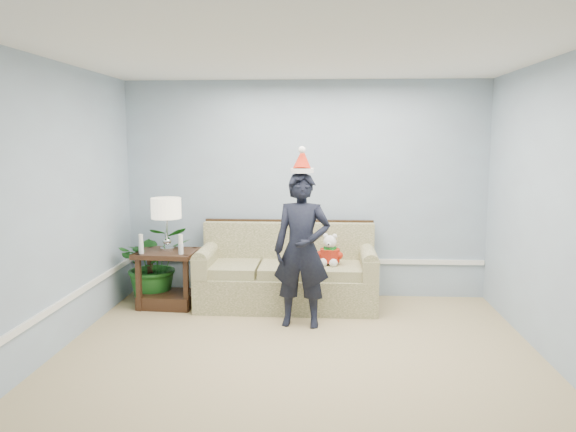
{
  "coord_description": "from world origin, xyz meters",
  "views": [
    {
      "loc": [
        0.21,
        -4.5,
        1.99
      ],
      "look_at": [
        -0.16,
        1.55,
        1.15
      ],
      "focal_mm": 35.0,
      "sensor_mm": 36.0,
      "label": 1
    }
  ],
  "objects_px": {
    "table_lamp": "(166,210)",
    "side_table": "(168,284)",
    "sofa": "(287,276)",
    "houseplant": "(155,263)",
    "teddy_bear": "(330,253)",
    "man": "(302,250)"
  },
  "relations": [
    {
      "from": "table_lamp",
      "to": "side_table",
      "type": "bearing_deg",
      "value": -82.33
    },
    {
      "from": "sofa",
      "to": "side_table",
      "type": "bearing_deg",
      "value": -173.85
    },
    {
      "from": "sofa",
      "to": "houseplant",
      "type": "bearing_deg",
      "value": 178.94
    },
    {
      "from": "teddy_bear",
      "to": "table_lamp",
      "type": "bearing_deg",
      "value": -169.19
    },
    {
      "from": "sofa",
      "to": "teddy_bear",
      "type": "bearing_deg",
      "value": -10.49
    },
    {
      "from": "side_table",
      "to": "teddy_bear",
      "type": "distance_m",
      "value": 1.97
    },
    {
      "from": "table_lamp",
      "to": "man",
      "type": "height_order",
      "value": "man"
    },
    {
      "from": "side_table",
      "to": "teddy_bear",
      "type": "xyz_separation_m",
      "value": [
        1.93,
        0.05,
        0.39
      ]
    },
    {
      "from": "sofa",
      "to": "teddy_bear",
      "type": "distance_m",
      "value": 0.6
    },
    {
      "from": "sofa",
      "to": "man",
      "type": "height_order",
      "value": "man"
    },
    {
      "from": "houseplant",
      "to": "man",
      "type": "bearing_deg",
      "value": -23.35
    },
    {
      "from": "sofa",
      "to": "side_table",
      "type": "distance_m",
      "value": 1.43
    },
    {
      "from": "sofa",
      "to": "houseplant",
      "type": "xyz_separation_m",
      "value": [
        -1.63,
        0.04,
        0.13
      ]
    },
    {
      "from": "side_table",
      "to": "table_lamp",
      "type": "relative_size",
      "value": 1.16
    },
    {
      "from": "sofa",
      "to": "table_lamp",
      "type": "relative_size",
      "value": 3.35
    },
    {
      "from": "man",
      "to": "table_lamp",
      "type": "bearing_deg",
      "value": 163.87
    },
    {
      "from": "side_table",
      "to": "man",
      "type": "relative_size",
      "value": 0.44
    },
    {
      "from": "side_table",
      "to": "table_lamp",
      "type": "distance_m",
      "value": 0.89
    },
    {
      "from": "side_table",
      "to": "table_lamp",
      "type": "bearing_deg",
      "value": 97.67
    },
    {
      "from": "man",
      "to": "teddy_bear",
      "type": "distance_m",
      "value": 0.74
    },
    {
      "from": "sofa",
      "to": "man",
      "type": "distance_m",
      "value": 0.91
    },
    {
      "from": "side_table",
      "to": "man",
      "type": "height_order",
      "value": "man"
    }
  ]
}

